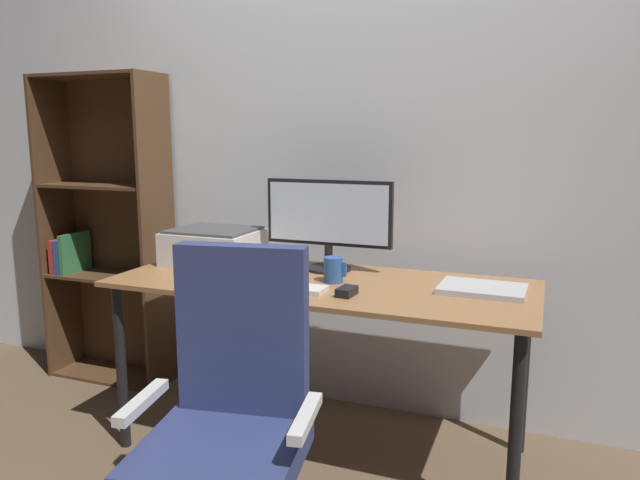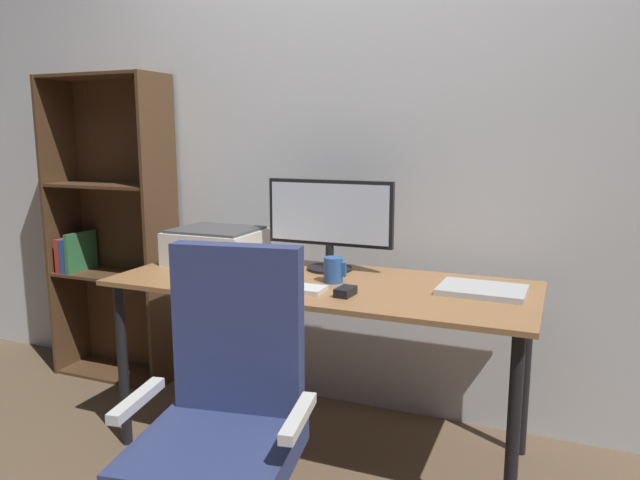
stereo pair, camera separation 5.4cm
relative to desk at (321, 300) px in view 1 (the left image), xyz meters
name	(u,v)px [view 1 (the left image)]	position (x,y,z in m)	size (l,w,h in m)	color
ground_plane	(321,448)	(0.00, 0.00, -0.66)	(12.00, 12.00, 0.00)	brown
back_wall	(360,141)	(0.00, 0.52, 0.64)	(6.40, 0.10, 2.60)	silver
desk	(321,300)	(0.00, 0.00, 0.00)	(1.71, 0.69, 0.74)	olive
monitor	(328,218)	(-0.04, 0.20, 0.31)	(0.57, 0.20, 0.40)	black
keyboard	(289,287)	(-0.06, -0.17, 0.09)	(0.29, 0.11, 0.02)	silver
mouse	(347,291)	(0.17, -0.17, 0.10)	(0.06, 0.10, 0.03)	black
coffee_mug	(333,270)	(0.06, 0.00, 0.13)	(0.09, 0.08, 0.10)	#285193
laptop	(482,289)	(0.63, 0.07, 0.09)	(0.32, 0.23, 0.02)	#B7BABC
printer	(214,246)	(-0.59, 0.15, 0.16)	(0.40, 0.34, 0.16)	silver
paper_sheet	(250,289)	(-0.21, -0.22, 0.08)	(0.21, 0.30, 0.00)	white
office_chair	(230,440)	(0.03, -0.81, -0.20)	(0.56, 0.55, 1.01)	silver
bookshelf	(108,232)	(-1.38, 0.35, 0.15)	(0.69, 0.28, 1.64)	#4C331E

